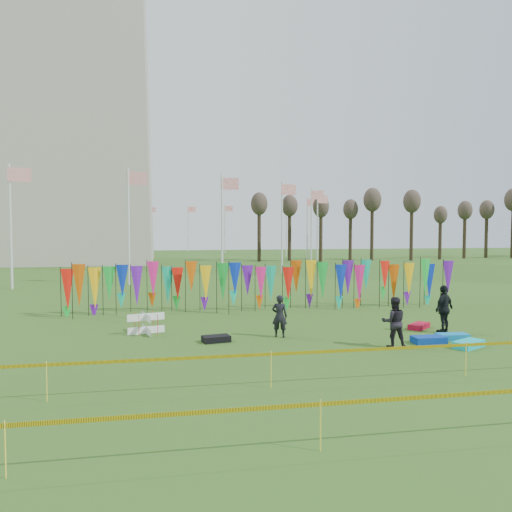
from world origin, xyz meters
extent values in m
plane|color=#2D4D15|center=(0.00, 0.00, 0.00)|extent=(160.00, 160.00, 0.00)
cylinder|color=silver|center=(14.00, 48.00, 4.00)|extent=(0.16, 0.16, 8.00)
plane|color=red|center=(14.60, 48.00, 7.30)|extent=(1.40, 0.00, 1.40)
cylinder|color=silver|center=(13.05, 55.25, 4.00)|extent=(0.16, 0.16, 8.00)
plane|color=red|center=(13.65, 55.25, 7.30)|extent=(1.40, 0.00, 1.40)
cylinder|color=silver|center=(10.25, 62.00, 4.00)|extent=(0.16, 0.16, 8.00)
plane|color=red|center=(10.85, 62.00, 7.30)|extent=(1.40, 0.00, 1.40)
cylinder|color=silver|center=(5.80, 67.80, 4.00)|extent=(0.16, 0.16, 8.00)
plane|color=red|center=(6.40, 67.80, 7.30)|extent=(1.40, 0.00, 1.40)
cylinder|color=silver|center=(0.00, 72.25, 4.00)|extent=(0.16, 0.16, 8.00)
plane|color=red|center=(0.60, 72.25, 7.30)|extent=(1.40, 0.00, 1.40)
cylinder|color=silver|center=(-6.75, 75.05, 4.00)|extent=(0.16, 0.16, 8.00)
plane|color=red|center=(-6.15, 75.05, 7.30)|extent=(1.40, 0.00, 1.40)
cylinder|color=silver|center=(-14.00, 76.00, 4.00)|extent=(0.16, 0.16, 8.00)
plane|color=red|center=(-13.40, 76.00, 7.30)|extent=(1.40, 0.00, 1.40)
cylinder|color=silver|center=(-21.25, 75.05, 4.00)|extent=(0.16, 0.16, 8.00)
plane|color=red|center=(-20.65, 75.05, 7.30)|extent=(1.40, 0.00, 1.40)
cylinder|color=silver|center=(-28.00, 72.25, 4.00)|extent=(0.16, 0.16, 8.00)
plane|color=red|center=(-27.40, 72.25, 7.30)|extent=(1.40, 0.00, 1.40)
cylinder|color=silver|center=(-14.00, 20.00, 4.00)|extent=(0.16, 0.16, 8.00)
plane|color=red|center=(-13.40, 20.00, 7.30)|extent=(1.40, 0.00, 1.40)
cylinder|color=silver|center=(-6.75, 20.95, 4.00)|extent=(0.16, 0.16, 8.00)
plane|color=red|center=(-6.15, 20.95, 7.30)|extent=(1.40, 0.00, 1.40)
cylinder|color=silver|center=(0.00, 23.75, 4.00)|extent=(0.16, 0.16, 8.00)
plane|color=red|center=(0.60, 23.75, 7.30)|extent=(1.40, 0.00, 1.40)
cylinder|color=silver|center=(5.80, 28.20, 4.00)|extent=(0.16, 0.16, 8.00)
plane|color=red|center=(6.40, 28.20, 7.30)|extent=(1.40, 0.00, 1.40)
cylinder|color=silver|center=(10.25, 34.00, 4.00)|extent=(0.16, 0.16, 8.00)
plane|color=red|center=(10.85, 34.00, 7.30)|extent=(1.40, 0.00, 1.40)
cylinder|color=silver|center=(13.05, 40.75, 4.00)|extent=(0.16, 0.16, 8.00)
plane|color=red|center=(13.65, 40.75, 7.30)|extent=(1.40, 0.00, 1.40)
cylinder|color=black|center=(-9.00, 8.65, 1.13)|extent=(0.03, 0.03, 2.26)
cone|color=red|center=(-8.72, 8.65, 1.38)|extent=(0.64, 0.64, 1.60)
cylinder|color=black|center=(-8.38, 8.65, 1.13)|extent=(0.03, 0.03, 2.26)
cone|color=#D54E06|center=(-8.10, 8.65, 1.38)|extent=(0.64, 0.64, 1.60)
cylinder|color=black|center=(-7.76, 8.65, 1.13)|extent=(0.03, 0.03, 2.26)
cone|color=#FFB50D|center=(-7.48, 8.65, 1.38)|extent=(0.64, 0.64, 1.60)
cylinder|color=black|center=(-7.14, 8.65, 1.13)|extent=(0.03, 0.03, 2.26)
cone|color=green|center=(-6.86, 8.65, 1.38)|extent=(0.64, 0.64, 1.60)
cylinder|color=black|center=(-6.52, 8.65, 1.13)|extent=(0.03, 0.03, 2.26)
cone|color=#0B2CC0|center=(-6.24, 8.65, 1.38)|extent=(0.64, 0.64, 1.60)
cylinder|color=black|center=(-5.90, 8.65, 1.13)|extent=(0.03, 0.03, 2.26)
cone|color=#6513AB|center=(-5.62, 8.65, 1.38)|extent=(0.64, 0.64, 1.60)
cylinder|color=black|center=(-5.28, 8.65, 1.13)|extent=(0.03, 0.03, 2.26)
cone|color=#D81871|center=(-5.00, 8.65, 1.38)|extent=(0.64, 0.64, 1.60)
cylinder|color=black|center=(-4.66, 8.65, 1.13)|extent=(0.03, 0.03, 2.26)
cone|color=#0CB88B|center=(-4.38, 8.65, 1.38)|extent=(0.64, 0.64, 1.60)
cylinder|color=black|center=(-4.03, 8.65, 1.13)|extent=(0.03, 0.03, 2.26)
cone|color=red|center=(-3.75, 8.65, 1.38)|extent=(0.64, 0.64, 1.60)
cylinder|color=black|center=(-3.41, 8.65, 1.13)|extent=(0.03, 0.03, 2.26)
cone|color=#D54E06|center=(-3.13, 8.65, 1.38)|extent=(0.64, 0.64, 1.60)
cylinder|color=black|center=(-2.79, 8.65, 1.13)|extent=(0.03, 0.03, 2.26)
cone|color=#FFB50D|center=(-2.51, 8.65, 1.38)|extent=(0.64, 0.64, 1.60)
cylinder|color=black|center=(-2.17, 8.65, 1.13)|extent=(0.03, 0.03, 2.26)
cone|color=green|center=(-1.89, 8.65, 1.38)|extent=(0.64, 0.64, 1.60)
cylinder|color=black|center=(-1.55, 8.65, 1.13)|extent=(0.03, 0.03, 2.26)
cone|color=#0B2CC0|center=(-1.27, 8.65, 1.38)|extent=(0.64, 0.64, 1.60)
cylinder|color=black|center=(-0.93, 8.65, 1.13)|extent=(0.03, 0.03, 2.26)
cone|color=#6513AB|center=(-0.65, 8.65, 1.38)|extent=(0.64, 0.64, 1.60)
cylinder|color=black|center=(-0.31, 8.65, 1.13)|extent=(0.03, 0.03, 2.26)
cone|color=#D81871|center=(-0.03, 8.65, 1.38)|extent=(0.64, 0.64, 1.60)
cylinder|color=black|center=(0.31, 8.65, 1.13)|extent=(0.03, 0.03, 2.26)
cone|color=#0CB88B|center=(0.59, 8.65, 1.38)|extent=(0.64, 0.64, 1.60)
cylinder|color=black|center=(0.93, 8.65, 1.13)|extent=(0.03, 0.03, 2.26)
cone|color=red|center=(1.21, 8.65, 1.38)|extent=(0.64, 0.64, 1.60)
cylinder|color=black|center=(1.55, 8.65, 1.13)|extent=(0.03, 0.03, 2.26)
cone|color=#D54E06|center=(1.83, 8.65, 1.38)|extent=(0.64, 0.64, 1.60)
cylinder|color=black|center=(2.17, 8.65, 1.13)|extent=(0.03, 0.03, 2.26)
cone|color=#FFB50D|center=(2.45, 8.65, 1.38)|extent=(0.64, 0.64, 1.60)
cylinder|color=black|center=(2.79, 8.65, 1.13)|extent=(0.03, 0.03, 2.26)
cone|color=green|center=(3.07, 8.65, 1.38)|extent=(0.64, 0.64, 1.60)
cylinder|color=black|center=(3.41, 8.65, 1.13)|extent=(0.03, 0.03, 2.26)
cone|color=#0B2CC0|center=(3.69, 8.65, 1.38)|extent=(0.64, 0.64, 1.60)
cylinder|color=black|center=(4.03, 8.65, 1.13)|extent=(0.03, 0.03, 2.26)
cone|color=#6513AB|center=(4.31, 8.65, 1.38)|extent=(0.64, 0.64, 1.60)
cylinder|color=black|center=(4.66, 8.65, 1.13)|extent=(0.03, 0.03, 2.26)
cone|color=#D81871|center=(4.94, 8.65, 1.38)|extent=(0.64, 0.64, 1.60)
cylinder|color=black|center=(5.28, 8.65, 1.13)|extent=(0.03, 0.03, 2.26)
cone|color=#0CB88B|center=(5.56, 8.65, 1.38)|extent=(0.64, 0.64, 1.60)
cylinder|color=black|center=(5.90, 8.65, 1.13)|extent=(0.03, 0.03, 2.26)
cone|color=red|center=(6.18, 8.65, 1.38)|extent=(0.64, 0.64, 1.60)
cylinder|color=black|center=(6.52, 8.65, 1.13)|extent=(0.03, 0.03, 2.26)
cone|color=#D54E06|center=(6.80, 8.65, 1.38)|extent=(0.64, 0.64, 1.60)
cylinder|color=black|center=(7.14, 8.65, 1.13)|extent=(0.03, 0.03, 2.26)
cone|color=#FFB50D|center=(7.42, 8.65, 1.38)|extent=(0.64, 0.64, 1.60)
cylinder|color=black|center=(7.76, 8.65, 1.13)|extent=(0.03, 0.03, 2.26)
cone|color=green|center=(8.04, 8.65, 1.38)|extent=(0.64, 0.64, 1.60)
cylinder|color=black|center=(8.38, 8.65, 1.13)|extent=(0.03, 0.03, 2.26)
cone|color=#0B2CC0|center=(8.66, 8.65, 1.38)|extent=(0.64, 0.64, 1.60)
cylinder|color=black|center=(9.00, 8.65, 1.13)|extent=(0.03, 0.03, 2.26)
cone|color=#6513AB|center=(9.28, 8.65, 1.38)|extent=(0.64, 0.64, 1.60)
cube|color=yellow|center=(0.00, -2.66, 0.82)|extent=(26.00, 0.01, 0.08)
cylinder|color=yellow|center=(-7.00, -2.66, 0.45)|extent=(0.02, 0.02, 0.90)
cylinder|color=yellow|center=(-2.00, -2.66, 0.45)|extent=(0.02, 0.02, 0.90)
cylinder|color=yellow|center=(3.00, -2.66, 0.45)|extent=(0.02, 0.02, 0.90)
cube|color=yellow|center=(0.00, -6.16, 0.82)|extent=(26.00, 0.01, 0.08)
cylinder|color=yellow|center=(-7.00, -6.16, 0.45)|extent=(0.02, 0.02, 0.90)
cylinder|color=yellow|center=(-2.00, -6.16, 0.45)|extent=(0.02, 0.02, 0.90)
cylinder|color=#372A1B|center=(6.00, 44.00, 3.20)|extent=(0.44, 0.44, 6.40)
ellipsoid|color=#43362D|center=(6.00, 44.00, 6.56)|extent=(1.92, 1.92, 2.56)
cylinder|color=#372A1B|center=(10.00, 44.00, 3.20)|extent=(0.44, 0.44, 6.40)
ellipsoid|color=#43362D|center=(10.00, 44.00, 6.56)|extent=(1.92, 1.92, 2.56)
cylinder|color=#372A1B|center=(14.00, 44.00, 3.20)|extent=(0.44, 0.44, 6.40)
ellipsoid|color=#43362D|center=(14.00, 44.00, 6.56)|extent=(1.92, 1.92, 2.56)
cylinder|color=#372A1B|center=(18.00, 44.00, 3.20)|extent=(0.44, 0.44, 6.40)
ellipsoid|color=#43362D|center=(18.00, 44.00, 6.56)|extent=(1.92, 1.92, 2.56)
cylinder|color=#372A1B|center=(22.00, 44.00, 3.20)|extent=(0.44, 0.44, 6.40)
ellipsoid|color=#43362D|center=(22.00, 44.00, 6.56)|extent=(1.92, 1.92, 2.56)
cylinder|color=#372A1B|center=(26.00, 44.00, 3.20)|extent=(0.44, 0.44, 6.40)
ellipsoid|color=#43362D|center=(26.00, 44.00, 6.56)|extent=(1.92, 1.92, 2.56)
cylinder|color=#372A1B|center=(30.00, 44.00, 3.20)|extent=(0.44, 0.44, 6.40)
ellipsoid|color=#43362D|center=(30.00, 44.00, 6.56)|extent=(1.92, 1.92, 2.56)
cylinder|color=#372A1B|center=(34.00, 44.00, 3.20)|extent=(0.44, 0.44, 6.40)
ellipsoid|color=#43362D|center=(34.00, 44.00, 6.56)|extent=(1.92, 1.92, 2.56)
cylinder|color=#372A1B|center=(38.00, 44.00, 3.20)|extent=(0.44, 0.44, 6.40)
ellipsoid|color=#43362D|center=(38.00, 44.00, 6.56)|extent=(1.92, 1.92, 2.56)
cylinder|color=red|center=(-5.47, 3.91, 0.38)|extent=(0.02, 0.02, 0.77)
cylinder|color=red|center=(-4.80, 3.91, 0.38)|extent=(0.02, 0.02, 0.77)
cylinder|color=red|center=(-5.47, 4.58, 0.38)|extent=(0.02, 0.02, 0.77)
cylinder|color=red|center=(-4.80, 4.58, 0.38)|extent=(0.02, 0.02, 0.77)
imported|color=black|center=(-0.49, 2.82, 0.75)|extent=(0.65, 0.56, 1.50)
imported|color=black|center=(2.80, 0.69, 0.82)|extent=(0.88, 0.66, 1.63)
imported|color=black|center=(5.63, 2.42, 0.88)|extent=(1.19, 1.01, 1.77)
cube|color=#0DBDC5|center=(5.14, 0.16, 0.11)|extent=(1.25, 1.01, 0.22)
cube|color=#09359B|center=(4.21, 0.99, 0.11)|extent=(1.09, 0.58, 0.23)
cube|color=#AF0B27|center=(5.14, 3.32, 0.10)|extent=(1.13, 1.06, 0.20)
cube|color=black|center=(-2.77, 2.50, 0.11)|extent=(1.00, 0.70, 0.21)
cube|color=#0E7DC6|center=(5.31, 1.35, 0.10)|extent=(1.09, 0.59, 0.20)
camera|label=1|loc=(-4.56, -14.16, 3.79)|focal=35.00mm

